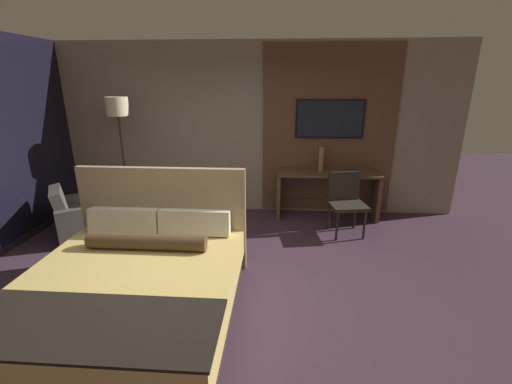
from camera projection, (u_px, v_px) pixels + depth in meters
The scene contains 10 objects.
ground_plane at pixel (216, 293), 3.69m from camera, with size 16.00×16.00×0.00m, color #3D2838.
wall_back_tv_panel at pixel (252, 130), 5.71m from camera, with size 7.20×0.09×2.80m.
bed at pixel (134, 287), 3.27m from camera, with size 1.96×2.15×1.25m.
desk at pixel (327, 187), 5.64m from camera, with size 1.65×0.49×0.78m.
tv at pixel (330, 119), 5.49m from camera, with size 1.09×0.04×0.61m.
desk_chair at pixel (346, 198), 5.05m from camera, with size 0.58×0.58×0.91m.
armchair_by_window at pixel (84, 218), 5.03m from camera, with size 1.09×1.10×0.76m.
floor_lamp at pixel (118, 117), 5.25m from camera, with size 0.34×0.34×1.96m.
vase_tall at pixel (321, 159), 5.54m from camera, with size 0.09×0.09×0.40m.
book at pixel (351, 172), 5.49m from camera, with size 0.24×0.19×0.03m.
Camera 1 is at (0.65, -3.13, 2.19)m, focal length 24.00 mm.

